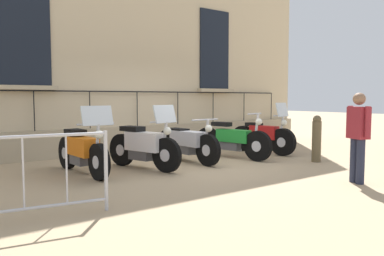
# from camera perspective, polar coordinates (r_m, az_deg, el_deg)

# --- Properties ---
(ground_plane) EXTENTS (60.00, 60.00, 0.00)m
(ground_plane) POSITION_cam_1_polar(r_m,az_deg,el_deg) (8.84, -0.17, -5.16)
(ground_plane) COLOR tan
(building_facade) EXTENTS (0.82, 12.95, 7.32)m
(building_facade) POSITION_cam_1_polar(r_m,az_deg,el_deg) (11.35, -9.19, 14.94)
(building_facade) COLOR #C6B28E
(building_facade) RESTS_ON ground_plane
(motorcycle_orange) EXTENTS (2.15, 0.71, 1.34)m
(motorcycle_orange) POSITION_cam_1_polar(r_m,az_deg,el_deg) (7.78, -15.74, -3.28)
(motorcycle_orange) COLOR black
(motorcycle_orange) RESTS_ON ground_plane
(motorcycle_white) EXTENTS (1.94, 0.81, 1.34)m
(motorcycle_white) POSITION_cam_1_polar(r_m,az_deg,el_deg) (8.10, -7.04, -2.64)
(motorcycle_white) COLOR black
(motorcycle_white) RESTS_ON ground_plane
(motorcycle_silver) EXTENTS (2.17, 0.74, 1.02)m
(motorcycle_silver) POSITION_cam_1_polar(r_m,az_deg,el_deg) (8.94, -0.76, -2.16)
(motorcycle_silver) COLOR black
(motorcycle_silver) RESTS_ON ground_plane
(motorcycle_green) EXTENTS (2.20, 0.67, 1.12)m
(motorcycle_green) POSITION_cam_1_polar(r_m,az_deg,el_deg) (9.58, 5.89, -1.83)
(motorcycle_green) COLOR black
(motorcycle_green) RESTS_ON ground_plane
(motorcycle_red) EXTENTS (1.98, 0.54, 1.35)m
(motorcycle_red) POSITION_cam_1_polar(r_m,az_deg,el_deg) (10.49, 10.35, -1.31)
(motorcycle_red) COLOR black
(motorcycle_red) RESTS_ON ground_plane
(crowd_barrier) EXTENTS (0.42, 2.51, 1.05)m
(crowd_barrier) POSITION_cam_1_polar(r_m,az_deg,el_deg) (5.04, -26.31, -6.42)
(crowd_barrier) COLOR #B7B7BF
(crowd_barrier) RESTS_ON ground_plane
(bollard) EXTENTS (0.21, 0.21, 1.07)m
(bollard) POSITION_cam_1_polar(r_m,az_deg,el_deg) (9.38, 17.79, -1.48)
(bollard) COLOR brown
(bollard) RESTS_ON ground_plane
(pedestrian_standing) EXTENTS (0.50, 0.33, 1.56)m
(pedestrian_standing) POSITION_cam_1_polar(r_m,az_deg,el_deg) (7.27, 23.16, -0.67)
(pedestrian_standing) COLOR #23283D
(pedestrian_standing) RESTS_ON ground_plane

